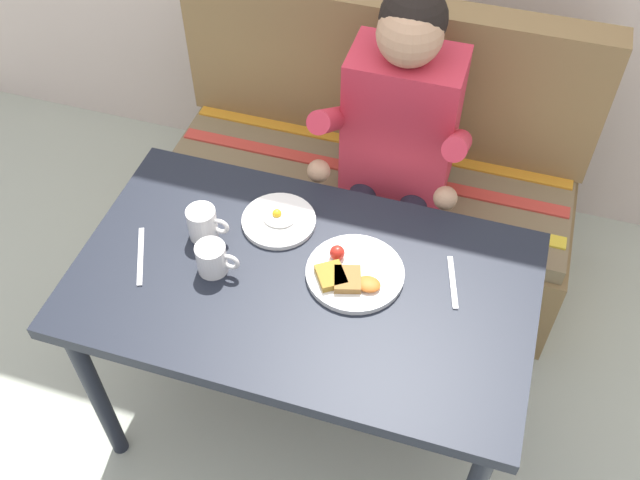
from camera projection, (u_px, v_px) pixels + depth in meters
ground_plane at (307, 414)px, 2.44m from camera, size 8.00×8.00×0.00m
table at (304, 298)px, 1.95m from camera, size 1.20×0.70×0.73m
couch at (369, 190)px, 2.67m from camera, size 1.44×0.56×1.00m
person at (396, 140)px, 2.23m from camera, size 0.45×0.61×1.21m
plate_breakfast at (352, 273)px, 1.88m from camera, size 0.26×0.26×0.05m
plate_eggs at (279, 220)px, 2.01m from camera, size 0.21×0.21×0.04m
coffee_mug at (212, 258)px, 1.87m from camera, size 0.12×0.08×0.09m
coffee_mug_second at (203, 223)px, 1.95m from camera, size 0.12×0.08×0.09m
fork at (453, 282)px, 1.88m from camera, size 0.06×0.17×0.00m
knife at (141, 256)px, 1.94m from camera, size 0.10×0.19×0.00m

